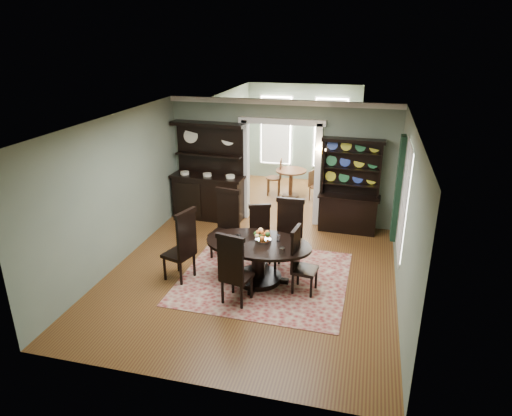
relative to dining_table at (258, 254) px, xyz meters
The scene contains 19 objects.
room 1.05m from the dining_table, 143.69° to the left, with size 5.51×6.01×3.01m.
parlor 5.71m from the dining_table, 91.91° to the left, with size 3.51×3.50×3.01m.
doorway_trim 3.28m from the dining_table, 93.48° to the left, with size 2.08×0.25×2.57m.
right_window 2.90m from the dining_table, 22.23° to the left, with size 0.15×1.47×2.12m.
wall_sconce 3.32m from the dining_table, 75.48° to the left, with size 0.27×0.21×0.21m.
rug 0.57m from the dining_table, 49.14° to the left, with size 3.13×2.90×0.01m, color maroon.
dining_table is the anchor object (origin of this frame).
centerpiece 0.33m from the dining_table, 36.80° to the left, with size 1.49×0.96×0.24m.
chair_far_left 1.32m from the dining_table, 134.53° to the left, with size 0.61×0.59×1.44m.
chair_far_mid 0.89m from the dining_table, 101.21° to the left, with size 0.56×0.55×1.19m.
chair_far_right 0.83m from the dining_table, 55.17° to the left, with size 0.56×0.51×1.45m.
chair_end_left 1.42m from the dining_table, 167.17° to the right, with size 0.64×0.65×1.44m.
chair_end_right 0.83m from the dining_table, 11.43° to the right, with size 0.49×0.51×1.24m.
chair_near 0.93m from the dining_table, 103.25° to the right, with size 0.59×0.57×1.36m.
sideboard 3.44m from the dining_table, 125.00° to the left, with size 1.87×0.74×2.42m.
welsh_dresser 3.23m from the dining_table, 62.30° to the left, with size 1.44×0.57×2.21m.
parlor_table 4.83m from the dining_table, 92.74° to the left, with size 0.87×0.87×0.81m.
parlor_chair_left 4.98m from the dining_table, 97.79° to the left, with size 0.46×0.44×1.05m.
parlor_chair_right 4.76m from the dining_table, 84.59° to the left, with size 0.40×0.39×0.84m.
Camera 1 is at (2.02, -7.53, 4.46)m, focal length 32.00 mm.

